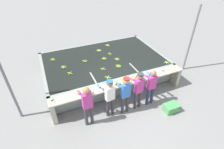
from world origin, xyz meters
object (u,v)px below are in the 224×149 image
at_px(banana_bunch_floating_6, 119,66).
at_px(banana_bunch_floating_3, 108,77).
at_px(banana_bunch_floating_7, 110,54).
at_px(knife_0, 54,99).
at_px(worker_4, 151,84).
at_px(banana_bunch_floating_10, 117,59).
at_px(banana_bunch_floating_1, 53,60).
at_px(worker_1, 109,95).
at_px(knife_1, 165,71).
at_px(support_post_right, 191,40).
at_px(banana_bunch_floating_8, 64,67).
at_px(banana_bunch_floating_9, 108,45).
at_px(crate, 171,108).
at_px(banana_bunch_floating_12, 167,63).
at_px(banana_bunch_floating_2, 104,58).
at_px(banana_bunch_floating_4, 85,61).
at_px(worker_3, 138,87).
at_px(banana_bunch_floating_5, 70,73).
at_px(banana_bunch_floating_0, 103,69).
at_px(support_post_left, 7,82).
at_px(worker_0, 87,103).
at_px(worker_2, 125,92).
at_px(banana_bunch_floating_11, 99,50).

bearing_deg(banana_bunch_floating_6, banana_bunch_floating_3, -141.29).
height_order(banana_bunch_floating_7, knife_0, banana_bunch_floating_7).
height_order(worker_4, banana_bunch_floating_10, worker_4).
bearing_deg(banana_bunch_floating_1, banana_bunch_floating_3, -51.82).
bearing_deg(banana_bunch_floating_6, worker_1, -124.41).
bearing_deg(worker_4, banana_bunch_floating_3, 140.23).
height_order(banana_bunch_floating_6, knife_1, banana_bunch_floating_6).
distance_m(worker_4, support_post_right, 3.37).
bearing_deg(banana_bunch_floating_8, banana_bunch_floating_9, 25.14).
bearing_deg(worker_1, banana_bunch_floating_10, 59.20).
height_order(banana_bunch_floating_7, crate, banana_bunch_floating_7).
xyz_separation_m(worker_1, banana_bunch_floating_1, (-1.44, 3.30, -0.04)).
height_order(worker_1, banana_bunch_floating_6, worker_1).
xyz_separation_m(banana_bunch_floating_6, crate, (1.08, -2.39, -0.75)).
relative_size(banana_bunch_floating_12, knife_1, 0.96).
relative_size(banana_bunch_floating_2, banana_bunch_floating_4, 1.01).
xyz_separation_m(worker_3, knife_1, (1.61, 0.54, -0.06)).
relative_size(banana_bunch_floating_9, knife_0, 0.83).
relative_size(worker_1, banana_bunch_floating_9, 5.61).
xyz_separation_m(banana_bunch_floating_2, banana_bunch_floating_3, (-0.40, -1.44, 0.00)).
bearing_deg(banana_bunch_floating_6, banana_bunch_floating_7, 85.90).
height_order(banana_bunch_floating_5, banana_bunch_floating_10, same).
relative_size(banana_bunch_floating_1, banana_bunch_floating_5, 1.26).
relative_size(banana_bunch_floating_0, knife_1, 0.82).
distance_m(banana_bunch_floating_6, crate, 2.73).
bearing_deg(banana_bunch_floating_9, knife_1, -68.26).
height_order(banana_bunch_floating_10, support_post_left, support_post_left).
bearing_deg(banana_bunch_floating_9, banana_bunch_floating_7, -105.75).
distance_m(worker_1, banana_bunch_floating_2, 2.57).
distance_m(banana_bunch_floating_3, knife_1, 2.41).
xyz_separation_m(banana_bunch_floating_2, banana_bunch_floating_7, (0.42, 0.32, 0.00)).
bearing_deg(worker_0, banana_bunch_floating_9, 59.07).
height_order(banana_bunch_floating_12, crate, banana_bunch_floating_12).
bearing_deg(banana_bunch_floating_8, banana_bunch_floating_3, -45.00).
bearing_deg(banana_bunch_floating_8, banana_bunch_floating_6, -21.67).
xyz_separation_m(worker_2, worker_4, (1.10, 0.03, -0.03)).
distance_m(banana_bunch_floating_10, banana_bunch_floating_12, 2.24).
xyz_separation_m(worker_4, banana_bunch_floating_8, (-2.76, 2.54, -0.02)).
bearing_deg(banana_bunch_floating_5, banana_bunch_floating_7, 22.21).
relative_size(worker_4, banana_bunch_floating_0, 6.63).
distance_m(worker_0, banana_bunch_floating_2, 3.00).
distance_m(banana_bunch_floating_2, banana_bunch_floating_12, 2.84).
bearing_deg(banana_bunch_floating_1, worker_0, -79.75).
xyz_separation_m(banana_bunch_floating_3, banana_bunch_floating_5, (-1.32, 0.89, 0.00)).
relative_size(banana_bunch_floating_4, banana_bunch_floating_10, 0.99).
height_order(banana_bunch_floating_2, crate, banana_bunch_floating_2).
bearing_deg(banana_bunch_floating_9, knife_0, -136.18).
relative_size(banana_bunch_floating_9, banana_bunch_floating_11, 1.00).
bearing_deg(support_post_left, worker_0, -30.22).
xyz_separation_m(worker_2, banana_bunch_floating_11, (0.26, 3.41, -0.05)).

